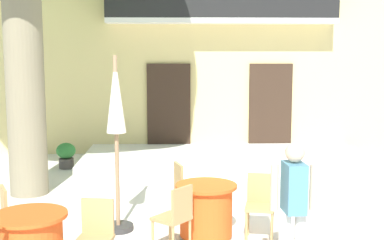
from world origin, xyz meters
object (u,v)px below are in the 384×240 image
at_px(cafe_umbrella, 116,118).
at_px(pedestrian_near_entrance, 293,204).
at_px(cafe_chair_near_tree_2, 185,187).
at_px(ground_planter_left, 66,154).
at_px(cafe_table_near_tree, 206,210).
at_px(cafe_chair_middle_0, 95,233).
at_px(cafe_chair_middle_1, 13,216).
at_px(cafe_chair_near_tree_0, 176,215).
at_px(cafe_chair_near_tree_1, 260,202).

distance_m(cafe_umbrella, pedestrian_near_entrance, 2.87).
bearing_deg(pedestrian_near_entrance, cafe_chair_near_tree_2, 118.92).
relative_size(ground_planter_left, pedestrian_near_entrance, 0.36).
distance_m(cafe_table_near_tree, cafe_chair_middle_0, 1.85).
distance_m(cafe_chair_middle_0, cafe_umbrella, 1.94).
bearing_deg(cafe_umbrella, cafe_chair_middle_0, -93.09).
xyz_separation_m(cafe_table_near_tree, cafe_chair_middle_0, (-1.35, -1.25, 0.14)).
height_order(cafe_table_near_tree, cafe_chair_middle_0, cafe_chair_middle_0).
height_order(cafe_chair_middle_1, ground_planter_left, cafe_chair_middle_1).
distance_m(cafe_chair_middle_1, cafe_umbrella, 1.90).
height_order(cafe_chair_near_tree_0, cafe_umbrella, cafe_umbrella).
height_order(cafe_table_near_tree, cafe_chair_near_tree_2, cafe_chair_near_tree_2).
bearing_deg(cafe_chair_near_tree_2, ground_planter_left, 125.07).
relative_size(cafe_chair_near_tree_1, cafe_chair_middle_1, 1.00).
xyz_separation_m(cafe_chair_near_tree_1, ground_planter_left, (-3.61, 4.47, -0.21)).
xyz_separation_m(cafe_table_near_tree, ground_planter_left, (-2.86, 4.38, -0.07)).
relative_size(cafe_chair_near_tree_1, pedestrian_near_entrance, 0.57).
distance_m(cafe_chair_near_tree_2, cafe_chair_middle_1, 2.56).
bearing_deg(ground_planter_left, cafe_chair_middle_0, -75.01).
xyz_separation_m(cafe_chair_middle_0, ground_planter_left, (-1.51, 5.63, -0.21)).
distance_m(cafe_table_near_tree, cafe_chair_near_tree_0, 0.77).
bearing_deg(cafe_chair_middle_1, cafe_umbrella, 36.05).
bearing_deg(pedestrian_near_entrance, cafe_table_near_tree, 122.16).
height_order(cafe_table_near_tree, cafe_umbrella, cafe_umbrella).
relative_size(cafe_table_near_tree, cafe_chair_near_tree_2, 0.95).
distance_m(cafe_chair_near_tree_0, cafe_chair_middle_0, 1.12).
relative_size(cafe_table_near_tree, cafe_chair_middle_0, 0.95).
bearing_deg(cafe_chair_near_tree_1, cafe_umbrella, 168.64).
distance_m(cafe_chair_near_tree_2, pedestrian_near_entrance, 2.45).
bearing_deg(cafe_chair_middle_0, ground_planter_left, 104.99).
bearing_deg(cafe_chair_near_tree_1, cafe_chair_middle_1, -171.45).
relative_size(cafe_chair_middle_0, cafe_umbrella, 0.36).
bearing_deg(pedestrian_near_entrance, cafe_chair_near_tree_0, 148.91).
height_order(cafe_table_near_tree, pedestrian_near_entrance, pedestrian_near_entrance).
xyz_separation_m(cafe_chair_near_tree_0, cafe_chair_middle_1, (-2.07, 0.05, 0.00)).
height_order(cafe_umbrella, ground_planter_left, cafe_umbrella).
height_order(cafe_table_near_tree, cafe_chair_near_tree_0, cafe_chair_near_tree_0).
relative_size(cafe_table_near_tree, cafe_chair_near_tree_1, 0.95).
bearing_deg(ground_planter_left, cafe_chair_middle_1, -85.76).
bearing_deg(cafe_chair_middle_0, cafe_umbrella, 86.91).
relative_size(cafe_chair_middle_1, pedestrian_near_entrance, 0.57).
bearing_deg(cafe_chair_middle_0, pedestrian_near_entrance, -4.13).
bearing_deg(cafe_chair_near_tree_2, cafe_chair_near_tree_1, -37.39).
bearing_deg(cafe_table_near_tree, cafe_chair_middle_0, -137.21).
bearing_deg(cafe_chair_near_tree_2, cafe_table_near_tree, -68.28).
bearing_deg(cafe_chair_middle_1, pedestrian_near_entrance, -13.97).
xyz_separation_m(cafe_chair_near_tree_0, pedestrian_near_entrance, (1.32, -0.79, 0.37)).
relative_size(cafe_chair_near_tree_0, cafe_chair_near_tree_1, 1.00).
distance_m(cafe_chair_near_tree_1, ground_planter_left, 5.75).
xyz_separation_m(cafe_chair_middle_1, cafe_umbrella, (1.23, 0.89, 1.14)).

